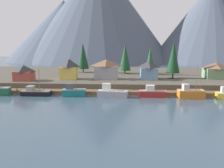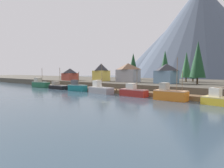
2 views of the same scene
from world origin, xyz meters
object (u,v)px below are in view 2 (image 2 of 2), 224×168
fishing_boat_teal (77,87)px  conifer_near_left (193,69)px  house_red (70,74)px  fishing_boat_red (133,92)px  fishing_boat_orange (170,94)px  conifer_back_left (186,65)px  fishing_boat_grey (100,89)px  house_grey (128,72)px  house_yellow (101,72)px  fishing_boat_green (40,84)px  conifer_near_right (133,65)px  conifer_mid_left (198,59)px  conifer_mid_right (165,64)px  house_blue (166,73)px  fishing_boat_black (58,86)px

fishing_boat_teal → conifer_near_left: 43.89m
fishing_boat_teal → house_red: 22.39m
fishing_boat_red → fishing_boat_orange: fishing_boat_orange is taller
conifer_back_left → fishing_boat_red: bearing=-93.3°
fishing_boat_teal → fishing_boat_red: bearing=-6.3°
conifer_back_left → fishing_boat_grey: bearing=-112.6°
house_grey → house_yellow: bearing=-176.3°
fishing_boat_green → house_grey: (30.35, 17.23, 4.58)m
conifer_near_left → conifer_near_right: conifer_near_right is taller
fishing_boat_red → conifer_back_left: 31.15m
conifer_mid_left → conifer_mid_right: conifer_mid_left is taller
fishing_boat_green → house_yellow: bearing=35.9°
fishing_boat_grey → house_blue: (11.37, 18.27, 4.52)m
fishing_boat_teal → fishing_boat_grey: bearing=-8.6°
fishing_boat_orange → house_red: size_ratio=1.54×
conifer_near_right → conifer_back_left: conifer_near_right is taller
conifer_mid_right → conifer_back_left: size_ratio=1.14×
fishing_boat_black → house_red: 14.46m
fishing_boat_teal → conifer_near_right: 37.96m
house_yellow → conifer_mid_right: conifer_mid_right is taller
fishing_boat_black → house_yellow: (5.79, 16.16, 5.12)m
fishing_boat_black → house_blue: house_blue is taller
fishing_boat_black → fishing_boat_grey: fishing_boat_grey is taller
conifer_mid_left → house_red: bearing=-169.4°
fishing_boat_black → house_red: bearing=124.6°
house_grey → house_yellow: 12.74m
fishing_boat_grey → conifer_near_left: 39.34m
fishing_boat_green → conifer_near_left: 59.52m
conifer_near_right → conifer_mid_right: conifer_near_right is taller
house_grey → conifer_near_left: 25.25m
conifer_mid_left → conifer_back_left: 12.26m
fishing_boat_red → house_grey: bearing=131.4°
fishing_boat_teal → conifer_back_left: conifer_back_left is taller
fishing_boat_grey → fishing_boat_orange: 21.16m
conifer_mid_left → conifer_near_right: bearing=155.0°
fishing_boat_grey → conifer_near_left: conifer_near_left is taller
house_yellow → conifer_near_right: conifer_near_right is taller
conifer_mid_left → fishing_boat_green: bearing=-158.7°
fishing_boat_green → conifer_back_left: bearing=26.6°
fishing_boat_green → house_blue: (44.80, 18.18, 4.32)m
fishing_boat_orange → conifer_back_left: conifer_back_left is taller
conifer_near_left → conifer_near_right: 28.10m
fishing_boat_teal → house_yellow: bearing=100.2°
house_yellow → house_red: bearing=-160.6°
fishing_boat_green → conifer_near_right: size_ratio=0.67×
fishing_boat_black → fishing_boat_teal: (10.89, -0.09, 0.32)m
conifer_near_left → house_grey: bearing=-130.4°
fishing_boat_red → house_blue: 18.23m
house_grey → conifer_back_left: size_ratio=0.76×
house_yellow → conifer_mid_right: 25.79m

